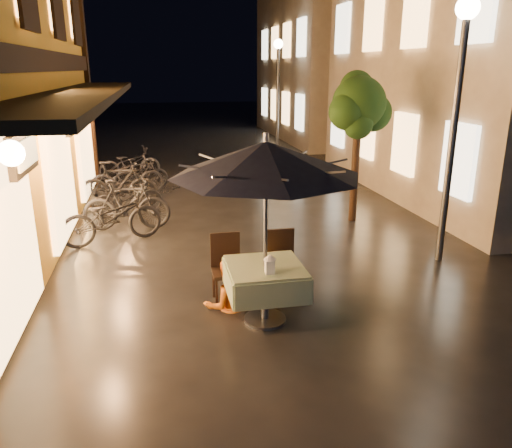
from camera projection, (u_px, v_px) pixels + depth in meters
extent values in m
plane|color=black|center=(306.00, 334.00, 6.26)|extent=(90.00, 90.00, 0.00)
cube|color=black|center=(45.00, 61.00, 8.37)|extent=(0.12, 11.00, 0.35)
cube|color=black|center=(83.00, 94.00, 8.64)|extent=(1.20, 10.50, 0.12)
cube|color=#FFB968|center=(73.00, 5.00, 11.73)|extent=(0.10, 0.90, 1.50)
cube|color=#FFB968|center=(6.00, 232.00, 5.66)|extent=(0.10, 2.20, 2.40)
cube|color=#FFB968|center=(60.00, 172.00, 8.94)|extent=(0.10, 2.20, 2.40)
cube|color=#FFB968|center=(85.00, 144.00, 12.22)|extent=(0.10, 2.20, 2.40)
cube|color=#FFB968|center=(458.00, 160.00, 9.54)|extent=(0.10, 1.00, 1.40)
cube|color=#FFB968|center=(478.00, 1.00, 8.70)|extent=(0.10, 1.00, 1.40)
cube|color=#FFB968|center=(404.00, 144.00, 11.60)|extent=(0.10, 1.00, 1.40)
cube|color=#FFB968|center=(416.00, 14.00, 10.76)|extent=(0.10, 1.00, 1.40)
cube|color=#FFB968|center=(366.00, 132.00, 13.66)|extent=(0.10, 1.00, 1.40)
cube|color=#FFB968|center=(373.00, 23.00, 12.82)|extent=(0.10, 1.00, 1.40)
cube|color=#FFB968|center=(338.00, 124.00, 15.72)|extent=(0.10, 1.00, 1.40)
cube|color=#FFB968|center=(343.00, 29.00, 14.88)|extent=(0.10, 1.00, 1.40)
cube|color=#B9AA95|center=(351.00, 61.00, 23.45)|extent=(7.00, 10.00, 7.00)
cube|color=#FFB968|center=(299.00, 112.00, 19.83)|extent=(0.10, 1.00, 1.40)
cube|color=#FFB968|center=(301.00, 37.00, 19.00)|extent=(0.10, 1.00, 1.40)
cube|color=#FFB968|center=(286.00, 108.00, 21.89)|extent=(0.10, 1.00, 1.40)
cube|color=#FFB968|center=(287.00, 40.00, 21.05)|extent=(0.10, 1.00, 1.40)
cube|color=#FFB968|center=(274.00, 105.00, 23.95)|extent=(0.10, 1.00, 1.40)
cube|color=#FFB968|center=(275.00, 43.00, 23.11)|extent=(0.10, 1.00, 1.40)
cube|color=#FFB968|center=(264.00, 102.00, 26.01)|extent=(0.10, 1.00, 1.40)
cube|color=#FFB968|center=(265.00, 45.00, 25.17)|extent=(0.10, 1.00, 1.40)
cylinder|color=black|center=(355.00, 171.00, 10.59)|extent=(0.16, 0.16, 2.20)
sphere|color=black|center=(359.00, 103.00, 10.17)|extent=(1.10, 1.10, 1.10)
sphere|color=black|center=(372.00, 112.00, 10.39)|extent=(0.80, 0.80, 0.80)
sphere|color=black|center=(347.00, 111.00, 10.02)|extent=(0.76, 0.76, 0.76)
sphere|color=black|center=(357.00, 87.00, 10.37)|extent=(0.70, 0.70, 0.70)
sphere|color=black|center=(358.00, 124.00, 10.03)|extent=(0.60, 0.60, 0.60)
cylinder|color=#59595E|center=(452.00, 144.00, 8.09)|extent=(0.12, 0.12, 4.00)
sphere|color=#F8E2B7|center=(468.00, 8.00, 7.48)|extent=(0.36, 0.36, 0.36)
cylinder|color=#59595E|center=(278.00, 100.00, 19.32)|extent=(0.12, 0.12, 4.00)
sphere|color=#F8E2B7|center=(278.00, 44.00, 18.71)|extent=(0.36, 0.36, 0.36)
cylinder|color=#59595E|center=(265.00, 295.00, 6.48)|extent=(0.10, 0.10, 0.72)
cylinder|color=#59595E|center=(265.00, 319.00, 6.58)|extent=(0.56, 0.56, 0.04)
cube|color=#305C38|center=(265.00, 268.00, 6.36)|extent=(0.95, 0.95, 0.06)
cube|color=#305C38|center=(301.00, 277.00, 6.50)|extent=(0.04, 0.95, 0.33)
cube|color=#305C38|center=(229.00, 282.00, 6.32)|extent=(0.04, 0.95, 0.33)
cube|color=#305C38|center=(258.00, 266.00, 6.86)|extent=(0.95, 0.04, 0.33)
cube|color=#305C38|center=(274.00, 295.00, 5.97)|extent=(0.95, 0.04, 0.33)
cylinder|color=#59595E|center=(265.00, 238.00, 6.24)|extent=(0.05, 0.05, 2.30)
cone|color=black|center=(266.00, 159.00, 5.94)|extent=(2.36, 2.36, 0.42)
cylinder|color=#59595E|center=(266.00, 138.00, 5.87)|extent=(0.06, 0.06, 0.12)
cube|color=black|center=(227.00, 272.00, 6.99)|extent=(0.42, 0.42, 0.05)
cube|color=black|center=(225.00, 251.00, 7.09)|extent=(0.42, 0.04, 0.55)
cylinder|color=black|center=(217.00, 294.00, 6.85)|extent=(0.04, 0.04, 0.43)
cylinder|color=black|center=(242.00, 292.00, 6.92)|extent=(0.04, 0.04, 0.43)
cylinder|color=black|center=(214.00, 283.00, 7.19)|extent=(0.04, 0.04, 0.43)
cylinder|color=black|center=(238.00, 281.00, 7.26)|extent=(0.04, 0.04, 0.43)
cube|color=black|center=(283.00, 268.00, 7.13)|extent=(0.42, 0.42, 0.05)
cube|color=black|center=(280.00, 247.00, 7.24)|extent=(0.42, 0.04, 0.55)
cylinder|color=black|center=(273.00, 289.00, 7.00)|extent=(0.04, 0.04, 0.43)
cylinder|color=black|center=(298.00, 287.00, 7.07)|extent=(0.04, 0.04, 0.43)
cylinder|color=black|center=(268.00, 279.00, 7.34)|extent=(0.04, 0.04, 0.43)
cylinder|color=black|center=(291.00, 277.00, 7.41)|extent=(0.04, 0.04, 0.43)
cube|color=white|center=(270.00, 266.00, 6.09)|extent=(0.11, 0.11, 0.18)
cube|color=#FFD88C|center=(270.00, 267.00, 6.09)|extent=(0.07, 0.07, 0.12)
cone|color=white|center=(270.00, 257.00, 6.05)|extent=(0.16, 0.16, 0.07)
imported|color=orange|center=(227.00, 260.00, 6.77)|extent=(0.75, 0.63, 1.38)
imported|color=yellow|center=(281.00, 253.00, 6.98)|extent=(1.04, 0.81, 1.41)
imported|color=black|center=(112.00, 217.00, 9.38)|extent=(2.02, 1.26, 1.00)
imported|color=black|center=(126.00, 205.00, 10.15)|extent=(1.78, 0.59, 1.05)
imported|color=black|center=(127.00, 197.00, 11.12)|extent=(1.71, 1.07, 0.85)
imported|color=black|center=(119.00, 185.00, 11.75)|extent=(1.89, 0.68, 1.11)
imported|color=black|center=(127.00, 178.00, 12.80)|extent=(1.98, 1.06, 0.99)
imported|color=black|center=(141.00, 175.00, 13.40)|extent=(1.55, 0.83, 0.90)
imported|color=black|center=(129.00, 164.00, 14.74)|extent=(1.94, 1.13, 0.96)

